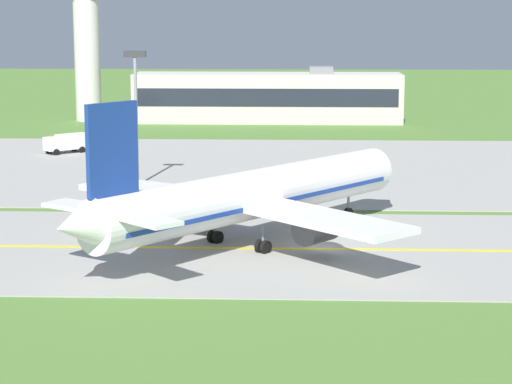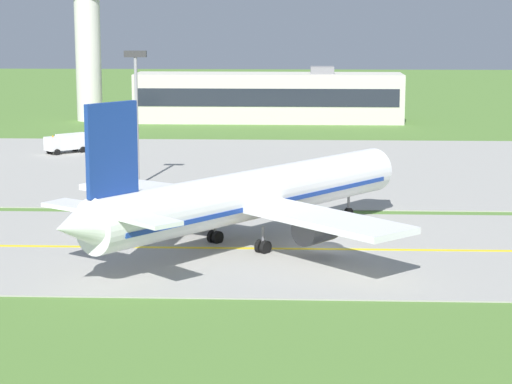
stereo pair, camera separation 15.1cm
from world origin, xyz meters
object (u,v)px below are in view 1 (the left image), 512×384
Objects in this scene: service_truck_baggage at (67,142)px; control_tower at (86,26)px; apron_light_mast at (136,101)px; airplane_lead at (251,196)px.

service_truck_baggage is 0.21× the size of control_tower.
control_tower reaches higher than apron_light_mast.
apron_light_mast is (13.45, -24.47, 7.79)m from service_truck_baggage.
airplane_lead is at bearing -63.37° from apron_light_mast.
control_tower is (-5.47, 40.53, 14.86)m from service_truck_baggage.
apron_light_mast is at bearing -61.21° from service_truck_baggage.
service_truck_baggage is at bearing 117.66° from airplane_lead.
control_tower is 68.07m from apron_light_mast.
airplane_lead reaches higher than service_truck_baggage.
apron_light_mast is (-13.69, 27.30, 5.19)m from airplane_lead.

